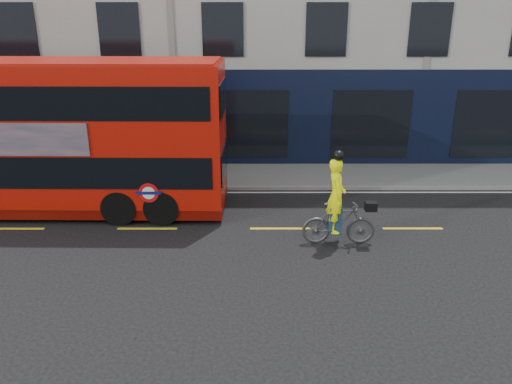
{
  "coord_description": "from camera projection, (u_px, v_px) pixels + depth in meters",
  "views": [
    {
      "loc": [
        3.26,
        -12.24,
        6.14
      ],
      "look_at": [
        3.28,
        1.41,
        1.21
      ],
      "focal_mm": 35.0,
      "sensor_mm": 36.0,
      "label": 1
    }
  ],
  "objects": [
    {
      "name": "cyclist",
      "position": [
        338.0,
        213.0,
        13.74
      ],
      "size": [
        2.04,
        0.76,
        2.71
      ],
      "rotation": [
        0.0,
        0.0,
        -0.01
      ],
      "color": "#46494B",
      "rests_on": "ground"
    },
    {
      "name": "ground",
      "position": [
        136.0,
        251.0,
        13.59
      ],
      "size": [
        120.0,
        120.0,
        0.0
      ],
      "primitive_type": "plane",
      "color": "black",
      "rests_on": "ground"
    },
    {
      "name": "pavement",
      "position": [
        173.0,
        176.0,
        19.68
      ],
      "size": [
        60.0,
        3.0,
        0.12
      ],
      "primitive_type": "cube",
      "color": "slate",
      "rests_on": "ground"
    },
    {
      "name": "road_edge_line",
      "position": [
        165.0,
        192.0,
        18.01
      ],
      "size": [
        58.0,
        0.1,
        0.01
      ],
      "primitive_type": "cube",
      "color": "silver",
      "rests_on": "ground"
    },
    {
      "name": "lane_dashes",
      "position": [
        147.0,
        229.0,
        15.0
      ],
      "size": [
        58.0,
        0.12,
        0.01
      ],
      "primitive_type": null,
      "color": "yellow",
      "rests_on": "ground"
    },
    {
      "name": "kerb",
      "position": [
        167.0,
        188.0,
        18.27
      ],
      "size": [
        60.0,
        0.12,
        0.13
      ],
      "primitive_type": "cube",
      "color": "gray",
      "rests_on": "ground"
    },
    {
      "name": "bus",
      "position": [
        37.0,
        136.0,
        15.68
      ],
      "size": [
        11.96,
        2.9,
        4.8
      ],
      "rotation": [
        0.0,
        0.0,
        -0.01
      ],
      "color": "#BA1207",
      "rests_on": "ground"
    }
  ]
}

